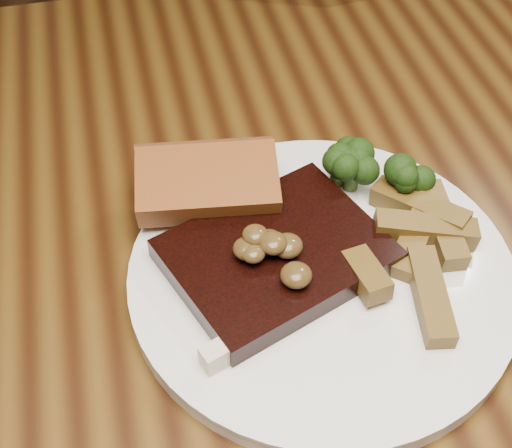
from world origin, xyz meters
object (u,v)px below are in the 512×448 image
Objects in this scene: dining_table at (246,328)px; plate at (321,276)px; garlic_bread at (209,200)px; potato_wedges at (415,259)px; chair_far at (240,70)px; steak at (276,256)px.

dining_table is 0.12m from plate.
garlic_bread reaches higher than potato_wedges.
chair_far reaches higher than potato_wedges.
plate is 0.11m from garlic_bread.
chair_far is at bearing 84.25° from plate.
potato_wedges is (0.15, -0.10, -0.00)m from garlic_bread.
dining_table is 0.61m from chair_far.
plate is at bearing -42.67° from steak.
chair_far is at bearing 90.81° from potato_wedges.
garlic_bread is (-0.14, -0.53, 0.26)m from chair_far.
steak is 0.11m from potato_wedges.
potato_wedges is at bearing -11.11° from plate.
steak is (0.02, -0.02, 0.12)m from dining_table.
dining_table is at bearing 121.61° from steak.
garlic_bread is (-0.07, 0.08, 0.02)m from plate.
garlic_bread is at bearing 96.90° from chair_far.
garlic_bread is at bearing 145.77° from potato_wedges.
chair_far is 8.85× the size of potato_wedges.
steak is at bearing 158.10° from plate.
plate is at bearing -28.67° from dining_table.
steak is (-0.10, -0.60, 0.26)m from chair_far.
dining_table is 0.13m from garlic_bread.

